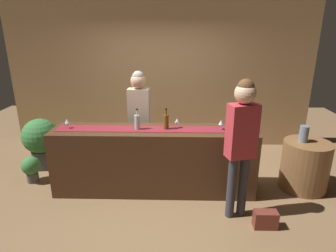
% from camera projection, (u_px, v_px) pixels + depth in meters
% --- Properties ---
extents(ground_plane, '(10.00, 10.00, 0.00)m').
position_uv_depth(ground_plane, '(155.00, 189.00, 4.28)').
color(ground_plane, brown).
extents(back_wall, '(6.00, 0.12, 2.90)m').
position_uv_depth(back_wall, '(160.00, 75.00, 5.63)').
color(back_wall, tan).
rests_on(back_wall, ground).
extents(bar_counter, '(2.89, 0.60, 0.96)m').
position_uv_depth(bar_counter, '(154.00, 160.00, 4.13)').
color(bar_counter, '#472B19').
rests_on(bar_counter, ground).
extents(counter_runner_cloth, '(2.74, 0.28, 0.01)m').
position_uv_depth(counter_runner_cloth, '(153.00, 129.00, 3.98)').
color(counter_runner_cloth, maroon).
rests_on(counter_runner_cloth, bar_counter).
extents(wine_bottle_clear, '(0.07, 0.07, 0.30)m').
position_uv_depth(wine_bottle_clear, '(137.00, 122.00, 3.93)').
color(wine_bottle_clear, '#B2C6C1').
rests_on(wine_bottle_clear, bar_counter).
extents(wine_bottle_amber, '(0.07, 0.07, 0.30)m').
position_uv_depth(wine_bottle_amber, '(166.00, 122.00, 3.95)').
color(wine_bottle_amber, brown).
rests_on(wine_bottle_amber, bar_counter).
extents(wine_glass_near_customer, '(0.07, 0.07, 0.14)m').
position_uv_depth(wine_glass_near_customer, '(177.00, 121.00, 4.00)').
color(wine_glass_near_customer, silver).
rests_on(wine_glass_near_customer, bar_counter).
extents(wine_glass_mid_counter, '(0.07, 0.07, 0.14)m').
position_uv_depth(wine_glass_mid_counter, '(221.00, 123.00, 3.92)').
color(wine_glass_mid_counter, silver).
rests_on(wine_glass_mid_counter, bar_counter).
extents(wine_glass_far_end, '(0.07, 0.07, 0.14)m').
position_uv_depth(wine_glass_far_end, '(67.00, 121.00, 3.98)').
color(wine_glass_far_end, silver).
rests_on(wine_glass_far_end, bar_counter).
extents(bartender, '(0.35, 0.24, 1.70)m').
position_uv_depth(bartender, '(139.00, 112.00, 4.51)').
color(bartender, '#26262B').
rests_on(bartender, ground).
extents(customer_sipping, '(0.38, 0.29, 1.77)m').
position_uv_depth(customer_sipping, '(242.00, 135.00, 3.33)').
color(customer_sipping, '#33333D').
rests_on(customer_sipping, ground).
extents(round_side_table, '(0.68, 0.68, 0.74)m').
position_uv_depth(round_side_table, '(305.00, 165.00, 4.21)').
color(round_side_table, brown).
rests_on(round_side_table, ground).
extents(vase_on_side_table, '(0.13, 0.13, 0.24)m').
position_uv_depth(vase_on_side_table, '(304.00, 134.00, 4.08)').
color(vase_on_side_table, slate).
rests_on(vase_on_side_table, round_side_table).
extents(potted_plant_tall, '(0.60, 0.60, 0.88)m').
position_uv_depth(potted_plant_tall, '(41.00, 140.00, 4.83)').
color(potted_plant_tall, '#4C4C51').
rests_on(potted_plant_tall, ground).
extents(potted_plant_small, '(0.29, 0.29, 0.42)m').
position_uv_depth(potted_plant_small, '(31.00, 168.00, 4.42)').
color(potted_plant_small, '#4C4C51').
rests_on(potted_plant_small, ground).
extents(handbag, '(0.28, 0.14, 0.22)m').
position_uv_depth(handbag, '(265.00, 219.00, 3.41)').
color(handbag, brown).
rests_on(handbag, ground).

